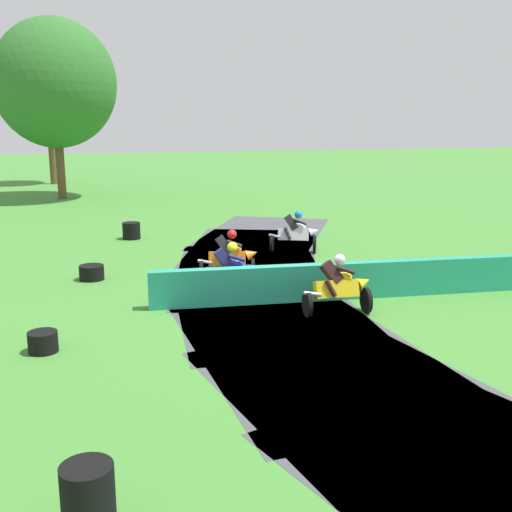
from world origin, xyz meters
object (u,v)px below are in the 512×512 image
tire_stack_mid_b (43,342)px  tire_stack_near (131,231)px  motorcycle_fourth_yellow (339,286)px  tire_stack_mid_a (92,273)px  motorcycle_trailing_blue (231,272)px  tire_stack_far (88,500)px  motorcycle_lead_white (296,233)px  motorcycle_chase_orange (230,256)px

tire_stack_mid_b → tire_stack_near: bearing=78.3°
motorcycle_fourth_yellow → tire_stack_mid_a: size_ratio=2.52×
motorcycle_trailing_blue → tire_stack_far: motorcycle_trailing_blue is taller
motorcycle_lead_white → tire_stack_mid_b: 10.40m
motorcycle_lead_white → tire_stack_mid_b: bearing=-135.3°
motorcycle_chase_orange → motorcycle_trailing_blue: motorcycle_trailing_blue is taller
motorcycle_trailing_blue → tire_stack_near: bearing=103.7°
motorcycle_fourth_yellow → tire_stack_near: 10.76m
motorcycle_chase_orange → motorcycle_trailing_blue: (-0.33, -1.70, 0.01)m
tire_stack_near → tire_stack_mid_a: (-1.38, -5.55, -0.10)m
motorcycle_lead_white → motorcycle_chase_orange: motorcycle_chase_orange is taller
motorcycle_fourth_yellow → tire_stack_mid_a: bearing=141.4°
motorcycle_fourth_yellow → tire_stack_mid_b: motorcycle_fourth_yellow is taller
motorcycle_chase_orange → motorcycle_lead_white: bearing=46.1°
motorcycle_chase_orange → tire_stack_near: size_ratio=2.68×
motorcycle_chase_orange → tire_stack_mid_b: (-4.57, -4.39, -0.45)m
tire_stack_mid_a → tire_stack_far: tire_stack_far is taller
motorcycle_lead_white → motorcycle_fourth_yellow: 6.50m
tire_stack_near → tire_stack_mid_a: 5.71m
motorcycle_lead_white → tire_stack_near: motorcycle_lead_white is taller
tire_stack_mid_a → tire_stack_far: bearing=-89.8°
motorcycle_trailing_blue → tire_stack_far: 9.03m
motorcycle_fourth_yellow → motorcycle_chase_orange: bearing=117.4°
tire_stack_mid_a → motorcycle_chase_orange: bearing=-13.6°
motorcycle_lead_white → motorcycle_fourth_yellow: motorcycle_lead_white is taller
motorcycle_fourth_yellow → tire_stack_mid_a: motorcycle_fourth_yellow is taller
tire_stack_near → tire_stack_mid_b: (-2.25, -10.83, -0.10)m
motorcycle_chase_orange → tire_stack_mid_a: motorcycle_chase_orange is taller
motorcycle_lead_white → tire_stack_mid_a: size_ratio=2.58×
tire_stack_mid_b → tire_stack_far: bearing=-80.9°
motorcycle_fourth_yellow → tire_stack_far: (-5.46, -6.59, -0.23)m
motorcycle_fourth_yellow → tire_stack_mid_b: (-6.37, -0.89, -0.43)m
tire_stack_far → tire_stack_mid_a: bearing=90.2°
motorcycle_trailing_blue → tire_stack_mid_a: bearing=142.4°
motorcycle_trailing_blue → motorcycle_lead_white: bearing=55.7°
motorcycle_trailing_blue → tire_stack_near: motorcycle_trailing_blue is taller
tire_stack_far → tire_stack_mid_b: bearing=99.1°
motorcycle_lead_white → motorcycle_fourth_yellow: size_ratio=1.03×
motorcycle_chase_orange → tire_stack_mid_a: size_ratio=2.55×
motorcycle_lead_white → tire_stack_mid_a: 6.83m
motorcycle_chase_orange → motorcycle_fourth_yellow: 3.93m
tire_stack_far → tire_stack_near: bearing=85.4°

